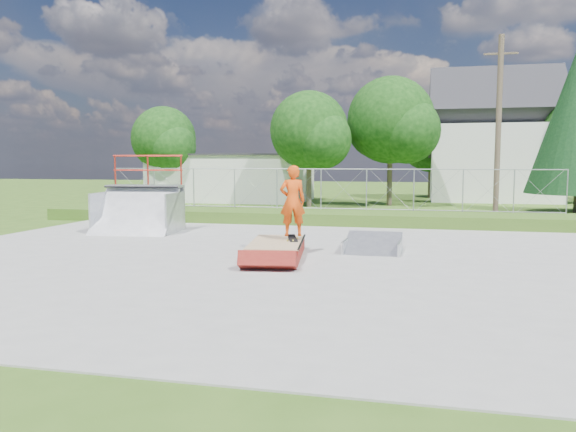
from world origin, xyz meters
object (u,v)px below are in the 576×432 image
grind_box (277,249)px  quarter_pipe (136,194)px  skater (293,203)px  flat_bank_ramp (373,244)px

grind_box → quarter_pipe: bearing=140.1°
quarter_pipe → skater: 7.46m
quarter_pipe → skater: size_ratio=1.46×
grind_box → flat_bank_ramp: 2.82m
grind_box → flat_bank_ramp: size_ratio=1.80×
flat_bank_ramp → skater: bearing=-155.5°
grind_box → flat_bank_ramp: (2.51, 1.29, 0.03)m
grind_box → skater: skater is taller
flat_bank_ramp → skater: 2.63m
grind_box → skater: (0.36, 0.36, 1.24)m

